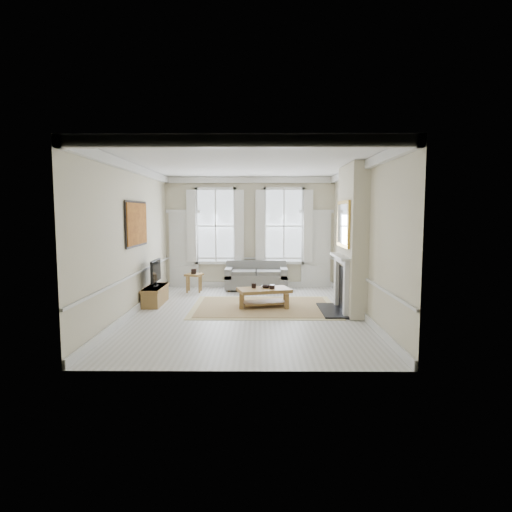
{
  "coord_description": "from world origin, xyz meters",
  "views": [
    {
      "loc": [
        0.28,
        -9.63,
        2.3
      ],
      "look_at": [
        0.21,
        0.79,
        1.25
      ],
      "focal_mm": 30.0,
      "sensor_mm": 36.0,
      "label": 1
    }
  ],
  "objects_px": {
    "tv_stand": "(155,295)",
    "coffee_table": "(264,292)",
    "sofa": "(256,278)",
    "side_table": "(194,277)"
  },
  "relations": [
    {
      "from": "side_table",
      "to": "tv_stand",
      "type": "relative_size",
      "value": 0.43
    },
    {
      "from": "side_table",
      "to": "coffee_table",
      "type": "bearing_deg",
      "value": -45.28
    },
    {
      "from": "sofa",
      "to": "tv_stand",
      "type": "bearing_deg",
      "value": -140.43
    },
    {
      "from": "coffee_table",
      "to": "tv_stand",
      "type": "bearing_deg",
      "value": 157.2
    },
    {
      "from": "sofa",
      "to": "tv_stand",
      "type": "height_order",
      "value": "sofa"
    },
    {
      "from": "tv_stand",
      "to": "coffee_table",
      "type": "bearing_deg",
      "value": -7.16
    },
    {
      "from": "sofa",
      "to": "coffee_table",
      "type": "xyz_separation_m",
      "value": [
        0.21,
        -2.45,
        0.03
      ]
    },
    {
      "from": "sofa",
      "to": "coffee_table",
      "type": "relative_size",
      "value": 1.32
    },
    {
      "from": "side_table",
      "to": "coffee_table",
      "type": "xyz_separation_m",
      "value": [
        2.02,
        -2.04,
        -0.04
      ]
    },
    {
      "from": "sofa",
      "to": "coffee_table",
      "type": "height_order",
      "value": "sofa"
    }
  ]
}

